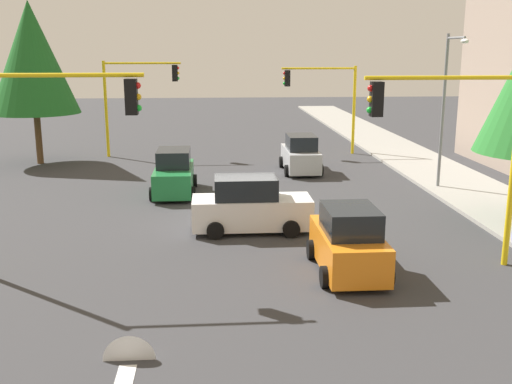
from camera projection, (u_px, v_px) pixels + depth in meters
name	position (u px, v px, depth m)	size (l,w,h in m)	color
ground_plane	(245.00, 216.00, 23.38)	(120.00, 120.00, 0.00)	#353538
sidewalk_kerb	(456.00, 182.00, 28.96)	(80.00, 4.00, 0.15)	gray
lane_arrow_near	(126.00, 373.00, 11.99)	(2.40, 1.10, 1.10)	silver
traffic_signal_far_right	(136.00, 89.00, 35.64)	(0.36, 4.59, 5.69)	yellow
traffic_signal_near_left	(456.00, 132.00, 17.03)	(0.36, 4.59, 5.69)	yellow
traffic_signal_near_right	(45.00, 134.00, 16.21)	(0.36, 4.59, 5.79)	yellow
traffic_signal_far_left	(325.00, 92.00, 36.49)	(0.36, 4.59, 5.37)	yellow
street_lamp_curbside	(447.00, 95.00, 26.53)	(2.15, 0.28, 7.00)	slate
tree_opposite_side	(32.00, 58.00, 32.89)	(4.87, 4.87, 8.93)	brown
car_orange	(348.00, 243.00, 17.28)	(3.71, 1.97, 1.98)	orange
car_white	(250.00, 207.00, 21.24)	(1.97, 4.20, 1.98)	white
car_green	(174.00, 174.00, 26.87)	(4.14, 1.95, 1.98)	#1E7238
car_silver	(301.00, 155.00, 31.69)	(3.97, 1.95, 1.98)	#B2B5BA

